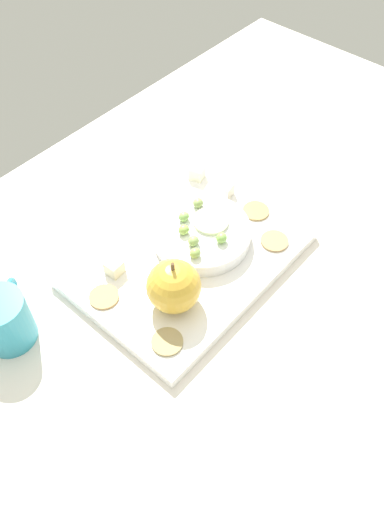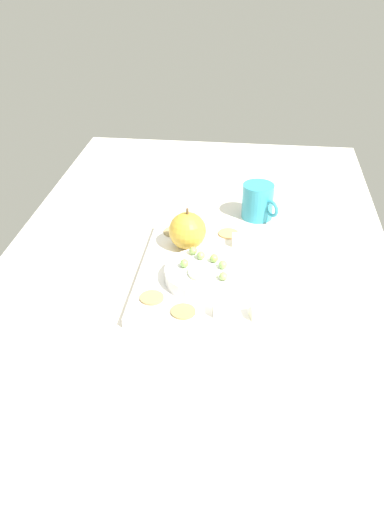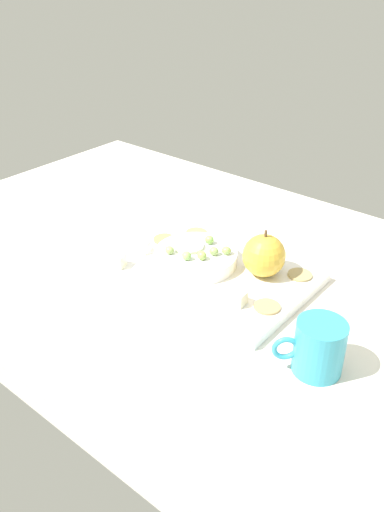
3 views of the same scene
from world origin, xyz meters
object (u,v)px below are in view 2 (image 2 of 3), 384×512
object	(u,v)px
cracker_0	(152,298)
apple_whole	(187,231)
apple_slice_0	(203,273)
cheese_cube_0	(238,240)
cheese_cube_2	(257,312)
cup	(258,201)
cracker_2	(228,234)
serving_dish	(206,274)
grape_5	(223,276)
grape_0	(201,255)
grape_4	(193,251)
cheese_cube_1	(220,309)
grape_2	(214,258)
grape_3	(184,263)
platter	(204,273)
grape_1	(223,265)
cracker_3	(182,311)
cracker_1	(174,232)

from	to	relation	value
cracker_0	apple_whole	bearing A→B (deg)	167.46
apple_slice_0	cheese_cube_0	bearing A→B (deg)	159.56
cheese_cube_2	cup	xyz separation A→B (cm)	(-40.46, -0.56, 1.10)
apple_whole	cheese_cube_2	world-z (taller)	apple_whole
cheese_cube_2	cracker_2	xyz separation A→B (cm)	(-28.21, -6.66, -0.99)
serving_dish	grape_5	distance (cm)	5.22
grape_0	grape_4	world-z (taller)	same
cheese_cube_1	grape_5	world-z (taller)	grape_5
cracker_0	grape_0	size ratio (longest dim) A/B	2.46
grape_2	cup	xyz separation A→B (cm)	(-27.55, 7.98, -1.03)
cheese_cube_0	cup	size ratio (longest dim) A/B	0.27
cracker_0	grape_5	distance (cm)	13.59
cracker_2	serving_dish	bearing A→B (deg)	-10.39
grape_5	grape_3	bearing A→B (deg)	-113.71
serving_dish	grape_3	distance (cm)	4.53
apple_whole	serving_dish	bearing A→B (deg)	22.71
grape_3	cup	size ratio (longest dim) A/B	0.20
grape_2	platter	bearing A→B (deg)	-118.49
cheese_cube_1	grape_1	bearing A→B (deg)	-178.71
grape_1	apple_slice_0	size ratio (longest dim) A/B	0.32
cheese_cube_2	cracker_3	xyz separation A→B (cm)	(0.18, -12.96, -0.99)
cheese_cube_0	grape_1	world-z (taller)	grape_1
cheese_cube_2	grape_3	xyz separation A→B (cm)	(-10.40, -13.96, 2.16)
serving_dish	cheese_cube_1	world-z (taller)	serving_dish
platter	grape_0	world-z (taller)	grape_0
serving_dish	cheese_cube_0	bearing A→B (deg)	158.09
grape_0	grape_5	size ratio (longest dim) A/B	1.00
cracker_1	apple_slice_0	bearing A→B (deg)	23.61
apple_whole	cheese_cube_0	distance (cm)	10.89
cheese_cube_1	apple_whole	bearing A→B (deg)	-159.13
cheese_cube_1	cracker_3	distance (cm)	6.57
platter	apple_whole	distance (cm)	10.24
serving_dish	cracker_2	distance (cm)	18.22
cracker_3	grape_3	world-z (taller)	grape_3
cheese_cube_0	cheese_cube_2	world-z (taller)	same
cracker_0	cheese_cube_2	bearing A→B (deg)	80.58
cheese_cube_2	grape_5	bearing A→B (deg)	-137.98
grape_3	cup	xyz separation A→B (cm)	(-30.06, 13.40, -1.05)
cheese_cube_0	grape_4	bearing A→B (deg)	-44.01
cheese_cube_1	grape_5	size ratio (longest dim) A/B	1.33
serving_dish	grape_0	xyz separation A→B (cm)	(-3.31, -1.23, 2.05)
cheese_cube_1	grape_0	distance (cm)	14.49
serving_dish	cheese_cube_2	xyz separation A→B (cm)	(10.32, 9.94, -0.07)
cheese_cube_1	apple_slice_0	world-z (taller)	apple_slice_0
grape_0	grape_1	xyz separation A→B (cm)	(2.77, 4.45, 0.01)
cracker_2	apple_slice_0	xyz separation A→B (cm)	(19.77, -3.58, 2.62)
cracker_2	cheese_cube_2	bearing A→B (deg)	13.28
cheese_cube_1	grape_4	size ratio (longest dim) A/B	1.33
cheese_cube_2	cracker_1	bearing A→B (deg)	-145.99
cracker_3	grape_3	size ratio (longest dim) A/B	2.46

